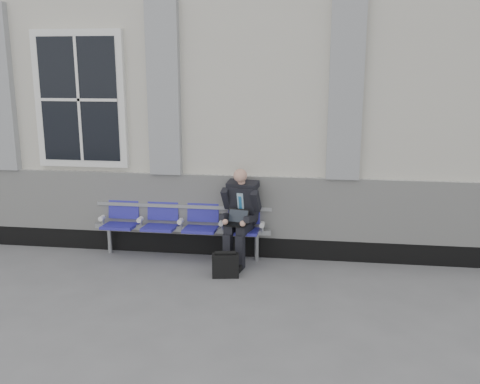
# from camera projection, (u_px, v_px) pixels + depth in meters

# --- Properties ---
(ground) EXTENTS (70.00, 70.00, 0.00)m
(ground) POSITION_uv_depth(u_px,v_px,m) (17.00, 284.00, 6.83)
(ground) COLOR slate
(ground) RESTS_ON ground
(station_building) EXTENTS (14.40, 4.40, 4.49)m
(station_building) POSITION_uv_depth(u_px,v_px,m) (109.00, 95.00, 9.68)
(station_building) COLOR beige
(station_building) RESTS_ON ground
(bench) EXTENTS (2.60, 0.47, 0.91)m
(bench) POSITION_uv_depth(u_px,v_px,m) (182.00, 220.00, 7.73)
(bench) COLOR #9EA0A3
(bench) RESTS_ON ground
(businessman) EXTENTS (0.56, 0.76, 1.35)m
(businessman) POSITION_uv_depth(u_px,v_px,m) (240.00, 212.00, 7.44)
(businessman) COLOR black
(businessman) RESTS_ON ground
(briefcase) EXTENTS (0.37, 0.21, 0.36)m
(briefcase) POSITION_uv_depth(u_px,v_px,m) (225.00, 265.00, 7.02)
(briefcase) COLOR black
(briefcase) RESTS_ON ground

